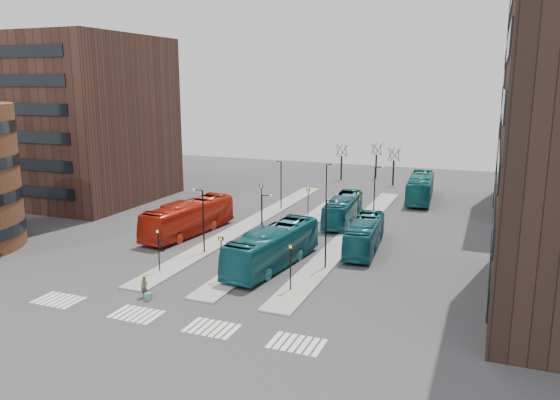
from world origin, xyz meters
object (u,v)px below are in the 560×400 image
at_px(suitcase, 148,297).
at_px(teal_bus_a, 273,247).
at_px(red_bus, 189,218).
at_px(traveller, 144,287).
at_px(teal_bus_b, 343,209).
at_px(teal_bus_c, 365,235).
at_px(commuter_b, 238,259).
at_px(teal_bus_d, 420,188).
at_px(commuter_a, 160,243).
at_px(commuter_c, 271,256).

bearing_deg(suitcase, teal_bus_a, 50.70).
distance_m(red_bus, traveller, 17.77).
bearing_deg(teal_bus_b, traveller, -109.74).
relative_size(teal_bus_c, commuter_b, 6.32).
distance_m(suitcase, traveller, 0.90).
height_order(teal_bus_d, commuter_a, teal_bus_d).
distance_m(red_bus, teal_bus_d, 33.72).
height_order(teal_bus_a, teal_bus_d, teal_bus_d).
bearing_deg(suitcase, red_bus, 100.42).
bearing_deg(commuter_a, suitcase, 103.20).
height_order(teal_bus_c, commuter_c, teal_bus_c).
height_order(commuter_a, commuter_b, commuter_b).
bearing_deg(teal_bus_c, traveller, -129.64).
height_order(suitcase, traveller, traveller).
xyz_separation_m(teal_bus_b, teal_bus_c, (4.72, -9.54, -0.07)).
height_order(teal_bus_a, commuter_a, teal_bus_a).
height_order(teal_bus_b, commuter_a, teal_bus_b).
relative_size(teal_bus_a, traveller, 7.61).
relative_size(teal_bus_a, commuter_b, 7.51).
distance_m(commuter_a, commuter_b, 9.31).
bearing_deg(teal_bus_c, commuter_a, -161.55).
xyz_separation_m(red_bus, teal_bus_b, (14.09, 10.88, -0.23)).
bearing_deg(commuter_c, teal_bus_d, 173.61).
bearing_deg(teal_bus_c, teal_bus_b, 111.92).
height_order(suitcase, red_bus, red_bus).
relative_size(commuter_a, commuter_c, 1.08).
distance_m(suitcase, teal_bus_a, 12.15).
height_order(traveller, commuter_c, traveller).
relative_size(teal_bus_b, commuter_b, 6.61).
height_order(red_bus, teal_bus_a, red_bus).
xyz_separation_m(teal_bus_b, commuter_a, (-13.54, -17.22, -0.76)).
distance_m(teal_bus_c, commuter_b, 13.07).
xyz_separation_m(teal_bus_b, commuter_c, (-2.12, -16.80, -0.81)).
xyz_separation_m(suitcase, commuter_b, (3.05, 9.05, 0.56)).
distance_m(teal_bus_b, commuter_c, 16.95).
bearing_deg(commuter_a, red_bus, -101.44).
bearing_deg(red_bus, commuter_c, -19.60).
bearing_deg(teal_bus_b, teal_bus_a, -99.09).
relative_size(teal_bus_a, commuter_c, 8.48).
bearing_deg(commuter_c, commuter_b, -38.30).
height_order(teal_bus_d, traveller, teal_bus_d).
bearing_deg(teal_bus_a, suitcase, -111.63).
distance_m(teal_bus_a, traveller, 12.06).
height_order(suitcase, teal_bus_c, teal_bus_c).
xyz_separation_m(suitcase, teal_bus_c, (12.15, 18.41, 1.21)).
bearing_deg(traveller, suitcase, -34.37).
relative_size(red_bus, teal_bus_d, 1.00).
relative_size(teal_bus_a, teal_bus_b, 1.14).
bearing_deg(commuter_a, commuter_b, 153.18).
xyz_separation_m(commuter_a, commuter_b, (9.15, -1.67, 0.04)).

